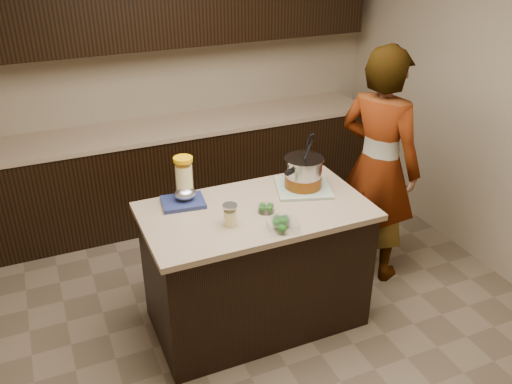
# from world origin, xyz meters

# --- Properties ---
(ground_plane) EXTENTS (4.00, 4.00, 0.00)m
(ground_plane) POSITION_xyz_m (0.00, 0.00, 0.00)
(ground_plane) COLOR brown
(ground_plane) RESTS_ON ground
(room_shell) EXTENTS (4.04, 4.04, 2.72)m
(room_shell) POSITION_xyz_m (0.00, 0.00, 1.71)
(room_shell) COLOR tan
(room_shell) RESTS_ON ground
(back_cabinets) EXTENTS (3.60, 0.63, 2.33)m
(back_cabinets) POSITION_xyz_m (0.00, 1.74, 0.94)
(back_cabinets) COLOR black
(back_cabinets) RESTS_ON ground
(island) EXTENTS (1.46, 0.81, 0.90)m
(island) POSITION_xyz_m (0.00, 0.00, 0.45)
(island) COLOR black
(island) RESTS_ON ground
(dish_towel) EXTENTS (0.45, 0.45, 0.02)m
(dish_towel) POSITION_xyz_m (0.41, 0.13, 0.91)
(dish_towel) COLOR #587B53
(dish_towel) RESTS_ON island
(stock_pot) EXTENTS (0.36, 0.36, 0.38)m
(stock_pot) POSITION_xyz_m (0.41, 0.13, 1.01)
(stock_pot) COLOR #B7B7BC
(stock_pot) RESTS_ON dish_towel
(lemonade_pitcher) EXTENTS (0.16, 0.16, 0.30)m
(lemonade_pitcher) POSITION_xyz_m (-0.38, 0.29, 1.04)
(lemonade_pitcher) COLOR #F8E998
(lemonade_pitcher) RESTS_ON island
(mason_jar) EXTENTS (0.11, 0.11, 0.15)m
(mason_jar) POSITION_xyz_m (-0.22, -0.12, 0.97)
(mason_jar) COLOR #F8E998
(mason_jar) RESTS_ON island
(broccoli_tub_left) EXTENTS (0.11, 0.11, 0.05)m
(broccoli_tub_left) POSITION_xyz_m (0.04, -0.06, 0.92)
(broccoli_tub_left) COLOR silver
(broccoli_tub_left) RESTS_ON island
(broccoli_tub_right) EXTENTS (0.13, 0.13, 0.05)m
(broccoli_tub_right) POSITION_xyz_m (0.06, -0.24, 0.92)
(broccoli_tub_right) COLOR silver
(broccoli_tub_right) RESTS_ON island
(broccoli_tub_rect) EXTENTS (0.20, 0.16, 0.07)m
(broccoli_tub_rect) POSITION_xyz_m (0.04, -0.31, 0.93)
(broccoli_tub_rect) COLOR silver
(broccoli_tub_rect) RESTS_ON island
(blue_tray) EXTENTS (0.30, 0.25, 0.10)m
(blue_tray) POSITION_xyz_m (-0.40, 0.24, 0.94)
(blue_tray) COLOR navy
(blue_tray) RESTS_ON island
(person) EXTENTS (0.67, 0.78, 1.81)m
(person) POSITION_xyz_m (1.09, 0.22, 0.91)
(person) COLOR gray
(person) RESTS_ON ground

